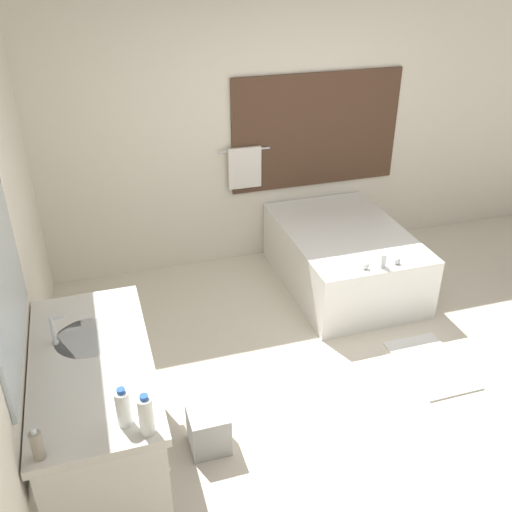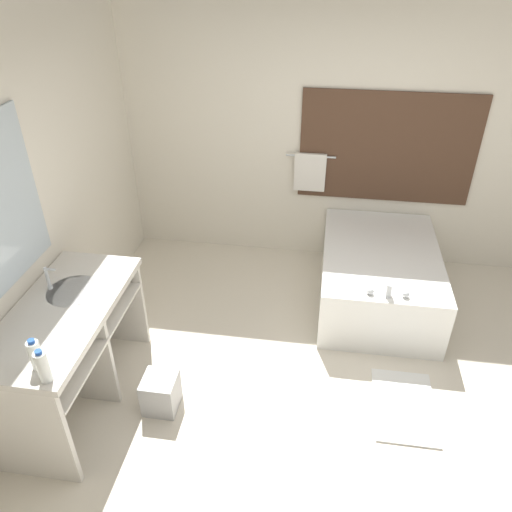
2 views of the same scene
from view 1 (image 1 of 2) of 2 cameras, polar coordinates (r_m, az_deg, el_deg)
ground_plane at (r=4.37m, az=11.05°, el=-12.97°), size 16.00×16.00×0.00m
wall_back_with_blinds at (r=5.52m, az=1.81°, el=12.97°), size 7.40×0.13×2.70m
wall_left_with_mirror at (r=3.22m, az=-24.11°, el=-2.22°), size 0.08×7.40×2.70m
vanity_counter at (r=3.47m, az=-15.65°, el=-12.65°), size 0.66×1.39×0.87m
sink_faucet at (r=3.44m, az=-19.58°, el=-7.06°), size 0.09×0.04×0.18m
bathtub at (r=5.37m, az=8.72°, el=0.15°), size 1.06×1.56×0.68m
water_bottle_1 at (r=2.77m, az=-10.93°, el=-15.35°), size 0.07×0.07×0.23m
water_bottle_2 at (r=2.84m, az=-13.13°, el=-14.53°), size 0.07×0.07×0.21m
soap_dispenser at (r=2.81m, az=-21.04°, el=-17.21°), size 0.06×0.06×0.18m
waste_bin at (r=3.82m, az=-4.75°, el=-16.90°), size 0.25×0.25×0.29m
bath_mat at (r=4.68m, az=17.09°, el=-10.35°), size 0.46×0.70×0.02m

